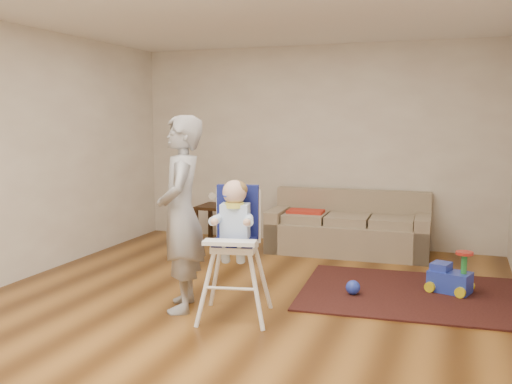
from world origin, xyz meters
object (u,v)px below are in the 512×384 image
(ride_on_toy, at_px, (450,271))
(toy_ball, at_px, (353,287))
(side_table, at_px, (219,224))
(high_chair, at_px, (235,252))
(adult, at_px, (181,214))
(sofa, at_px, (348,223))

(ride_on_toy, distance_m, toy_ball, 0.99)
(side_table, distance_m, toy_ball, 2.80)
(ride_on_toy, relative_size, high_chair, 0.35)
(side_table, distance_m, ride_on_toy, 3.35)
(adult, bearing_deg, ride_on_toy, 97.46)
(high_chair, bearing_deg, ride_on_toy, 25.92)
(side_table, height_order, adult, adult)
(sofa, relative_size, ride_on_toy, 4.79)
(sofa, bearing_deg, toy_ball, -79.63)
(side_table, bearing_deg, ride_on_toy, -23.43)
(high_chair, bearing_deg, side_table, 104.34)
(high_chair, bearing_deg, sofa, 68.27)
(side_table, distance_m, high_chair, 3.01)
(side_table, height_order, high_chair, high_chair)
(side_table, bearing_deg, toy_ball, -38.68)
(side_table, relative_size, high_chair, 0.43)
(ride_on_toy, xyz_separation_m, adult, (-2.29, -1.30, 0.65))
(sofa, relative_size, toy_ball, 14.59)
(high_chair, bearing_deg, adult, 162.74)
(adult, bearing_deg, side_table, 174.32)
(ride_on_toy, bearing_deg, side_table, 174.36)
(toy_ball, relative_size, adult, 0.08)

